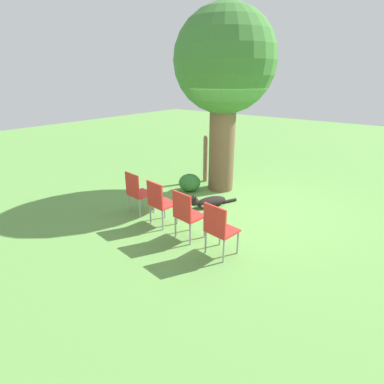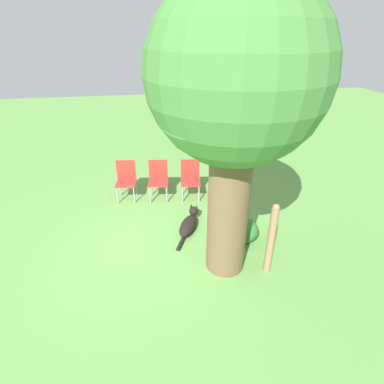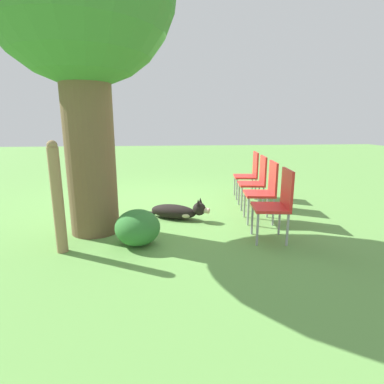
{
  "view_description": "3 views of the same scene",
  "coord_description": "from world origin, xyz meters",
  "px_view_note": "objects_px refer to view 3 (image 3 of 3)",
  "views": [
    {
      "loc": [
        -5.65,
        -2.84,
        2.74
      ],
      "look_at": [
        -1.05,
        0.71,
        0.48
      ],
      "focal_mm": 28.0,
      "sensor_mm": 36.0,
      "label": 1
    },
    {
      "loc": [
        4.32,
        -0.18,
        3.54
      ],
      "look_at": [
        -0.85,
        0.72,
        0.68
      ],
      "focal_mm": 28.0,
      "sensor_mm": 36.0,
      "label": 2
    },
    {
      "loc": [
        -0.35,
        5.07,
        1.45
      ],
      "look_at": [
        -0.78,
        0.83,
        0.47
      ],
      "focal_mm": 28.0,
      "sensor_mm": 36.0,
      "label": 3
    }
  ],
  "objects_px": {
    "dog": "(178,211)",
    "fence_post": "(57,198)",
    "red_chair_2": "(265,188)",
    "red_chair_0": "(250,172)",
    "red_chair_3": "(277,201)",
    "red_chair_1": "(256,179)"
  },
  "relations": [
    {
      "from": "fence_post",
      "to": "red_chair_1",
      "type": "xyz_separation_m",
      "value": [
        -2.79,
        -1.57,
        -0.13
      ]
    },
    {
      "from": "red_chair_2",
      "to": "dog",
      "type": "bearing_deg",
      "value": -3.15
    },
    {
      "from": "fence_post",
      "to": "red_chair_3",
      "type": "bearing_deg",
      "value": -177.79
    },
    {
      "from": "dog",
      "to": "fence_post",
      "type": "bearing_deg",
      "value": -116.79
    },
    {
      "from": "red_chair_1",
      "to": "red_chair_2",
      "type": "height_order",
      "value": "same"
    },
    {
      "from": "red_chair_0",
      "to": "red_chair_2",
      "type": "xyz_separation_m",
      "value": [
        0.2,
        1.47,
        0.0
      ]
    },
    {
      "from": "dog",
      "to": "red_chair_3",
      "type": "distance_m",
      "value": 1.59
    },
    {
      "from": "red_chair_0",
      "to": "red_chair_1",
      "type": "bearing_deg",
      "value": 89.7
    },
    {
      "from": "dog",
      "to": "red_chair_1",
      "type": "height_order",
      "value": "red_chair_1"
    },
    {
      "from": "red_chair_2",
      "to": "red_chair_0",
      "type": "bearing_deg",
      "value": -90.3
    },
    {
      "from": "red_chair_1",
      "to": "dog",
      "type": "bearing_deg",
      "value": 27.03
    },
    {
      "from": "dog",
      "to": "fence_post",
      "type": "relative_size",
      "value": 0.91
    },
    {
      "from": "red_chair_1",
      "to": "red_chair_2",
      "type": "bearing_deg",
      "value": 89.7
    },
    {
      "from": "red_chair_0",
      "to": "dog",
      "type": "bearing_deg",
      "value": 46.99
    },
    {
      "from": "red_chair_0",
      "to": "red_chair_2",
      "type": "bearing_deg",
      "value": 89.7
    },
    {
      "from": "fence_post",
      "to": "red_chair_0",
      "type": "height_order",
      "value": "fence_post"
    },
    {
      "from": "fence_post",
      "to": "red_chair_1",
      "type": "distance_m",
      "value": 3.21
    },
    {
      "from": "dog",
      "to": "red_chair_0",
      "type": "relative_size",
      "value": 1.28
    },
    {
      "from": "red_chair_0",
      "to": "red_chair_1",
      "type": "relative_size",
      "value": 1.0
    },
    {
      "from": "red_chair_3",
      "to": "red_chair_2",
      "type": "bearing_deg",
      "value": -90.3
    },
    {
      "from": "dog",
      "to": "red_chair_3",
      "type": "bearing_deg",
      "value": -14.04
    },
    {
      "from": "fence_post",
      "to": "red_chair_3",
      "type": "relative_size",
      "value": 1.41
    }
  ]
}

